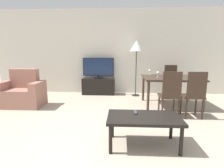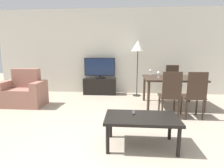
# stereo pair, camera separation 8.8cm
# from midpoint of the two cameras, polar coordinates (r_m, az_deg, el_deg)

# --- Properties ---
(wall_back) EXTENTS (7.79, 0.06, 2.70)m
(wall_back) POSITION_cam_midpoint_polar(r_m,az_deg,el_deg) (5.76, 1.48, 10.42)
(wall_back) COLOR silver
(wall_back) RESTS_ON ground_plane
(armchair) EXTENTS (1.04, 0.62, 0.92)m
(armchair) POSITION_cam_midpoint_polar(r_m,az_deg,el_deg) (4.94, -26.41, -2.54)
(armchair) COLOR #9E6B5B
(armchair) RESTS_ON ground_plane
(tv_stand) EXTENTS (1.03, 0.38, 0.52)m
(tv_stand) POSITION_cam_midpoint_polar(r_m,az_deg,el_deg) (5.65, -3.53, -0.71)
(tv_stand) COLOR black
(tv_stand) RESTS_ON ground_plane
(tv) EXTENTS (0.98, 0.32, 0.65)m
(tv) POSITION_cam_midpoint_polar(r_m,az_deg,el_deg) (5.57, -3.60, 5.20)
(tv) COLOR black
(tv) RESTS_ON tv_stand
(coffee_table) EXTENTS (1.03, 0.58, 0.44)m
(coffee_table) POSITION_cam_midpoint_polar(r_m,az_deg,el_deg) (2.56, 10.61, -11.51)
(coffee_table) COLOR black
(coffee_table) RESTS_ON ground_plane
(dining_table) EXTENTS (1.36, 1.05, 0.73)m
(dining_table) POSITION_cam_midpoint_polar(r_m,az_deg,el_deg) (4.56, 19.50, 1.15)
(dining_table) COLOR #38281E
(dining_table) RESTS_ON ground_plane
(dining_chair_near) EXTENTS (0.40, 0.40, 0.97)m
(dining_chair_near) POSITION_cam_midpoint_polar(r_m,az_deg,el_deg) (3.73, 19.14, -2.76)
(dining_chair_near) COLOR #38281E
(dining_chair_near) RESTS_ON ground_plane
(dining_chair_far) EXTENTS (0.40, 0.40, 0.97)m
(dining_chair_far) POSITION_cam_midpoint_polar(r_m,az_deg,el_deg) (5.44, 19.59, 1.16)
(dining_chair_far) COLOR #38281E
(dining_chair_far) RESTS_ON ground_plane
(dining_chair_near_right) EXTENTS (0.40, 0.40, 0.97)m
(dining_chair_near_right) POSITION_cam_midpoint_polar(r_m,az_deg,el_deg) (3.88, 25.95, -2.75)
(dining_chair_near_right) COLOR #38281E
(dining_chair_near_right) RESTS_ON ground_plane
(floor_lamp) EXTENTS (0.39, 0.39, 1.69)m
(floor_lamp) POSITION_cam_midpoint_polar(r_m,az_deg,el_deg) (5.38, 8.92, 11.66)
(floor_lamp) COLOR black
(floor_lamp) RESTS_ON ground_plane
(remote_primary) EXTENTS (0.04, 0.15, 0.02)m
(remote_primary) POSITION_cam_midpoint_polar(r_m,az_deg,el_deg) (2.65, 8.00, -9.22)
(remote_primary) COLOR #38383D
(remote_primary) RESTS_ON coffee_table
(wine_glass_left) EXTENTS (0.07, 0.07, 0.15)m
(wine_glass_left) POSITION_cam_midpoint_polar(r_m,az_deg,el_deg) (4.87, 13.02, 4.12)
(wine_glass_left) COLOR silver
(wine_glass_left) RESTS_ON dining_table
(wine_glass_center) EXTENTS (0.07, 0.07, 0.15)m
(wine_glass_center) POSITION_cam_midpoint_polar(r_m,az_deg,el_deg) (4.40, 15.53, 3.37)
(wine_glass_center) COLOR silver
(wine_glass_center) RESTS_ON dining_table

